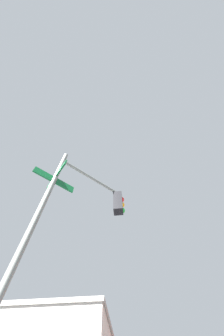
% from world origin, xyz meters
% --- Properties ---
extents(traffic_signal_near, '(2.13, 1.97, 6.18)m').
position_xyz_m(traffic_signal_near, '(-6.50, -6.12, 4.35)').
color(traffic_signal_near, slate).
rests_on(traffic_signal_near, ground_plane).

